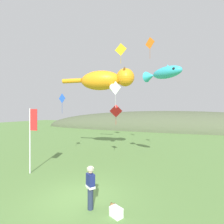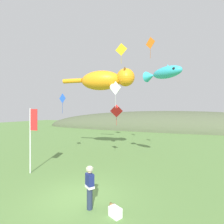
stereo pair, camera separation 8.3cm
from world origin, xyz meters
TOP-DOWN VIEW (x-y plane):
  - ground_plane at (0.00, 0.00)m, footprint 120.00×120.00m
  - distant_hill_ridge at (0.00, 33.56)m, footprint 63.74×12.17m
  - festival_attendant at (0.97, -0.59)m, footprint 0.49×0.45m
  - kite_spool at (1.80, -0.16)m, footprint 0.17×0.23m
  - picnic_cooler at (2.15, -0.66)m, footprint 0.58×0.51m
  - festival_banner_pole at (-4.69, 1.56)m, footprint 0.66×0.08m
  - kite_giant_cat at (-2.34, 8.01)m, footprint 7.11×2.60m
  - kite_fish_windsock at (3.17, 5.43)m, footprint 2.97×2.27m
  - kite_tube_streamer at (-4.71, 12.45)m, footprint 2.41×0.44m
  - kite_diamond_red at (-2.98, 12.24)m, footprint 1.46×0.49m
  - kite_diamond_gold at (-2.03, 11.29)m, footprint 1.40×0.04m
  - kite_diamond_white at (0.09, 4.41)m, footprint 0.92×0.29m
  - kite_diamond_blue at (-5.40, 5.48)m, footprint 0.85×0.23m
  - kite_diamond_orange at (1.48, 9.77)m, footprint 1.00×0.59m

SIDE VIEW (x-z plane):
  - ground_plane at x=0.00m, z-range 0.00..0.00m
  - distant_hill_ridge at x=0.00m, z-range -4.26..4.26m
  - kite_spool at x=1.80m, z-range 0.00..0.23m
  - picnic_cooler at x=2.15m, z-range 0.00..0.36m
  - festival_attendant at x=0.97m, z-range 0.07..1.84m
  - festival_banner_pole at x=-4.69m, z-range 0.67..4.96m
  - kite_diamond_red at x=-2.98m, z-range 2.93..5.36m
  - kite_diamond_blue at x=-5.40m, z-range 4.33..6.10m
  - kite_diamond_white at x=0.09m, z-range 4.77..6.62m
  - kite_fish_windsock at x=3.17m, z-range 6.24..7.16m
  - kite_giant_cat at x=-2.34m, z-range 5.94..8.11m
  - kite_tube_streamer at x=-4.71m, z-range 7.13..7.57m
  - kite_diamond_orange at x=1.48m, z-range 9.56..11.61m
  - kite_diamond_gold at x=-2.03m, z-range 9.82..12.11m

